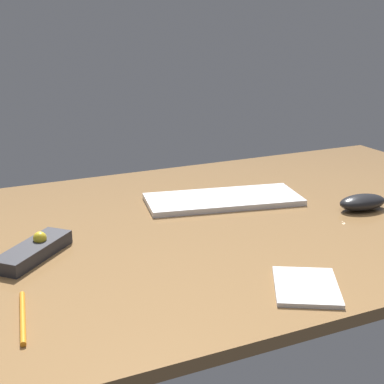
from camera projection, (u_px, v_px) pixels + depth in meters
The scene contains 6 objects.
desk at pixel (231, 223), 118.85cm from camera, with size 140.00×84.00×2.00cm, color olive.
keyboard at pixel (223, 199), 128.59cm from camera, with size 34.01×13.80×1.23cm, color white.
computer_mouse at pixel (362, 202), 123.41cm from camera, with size 10.90×5.80×3.29cm, color black.
media_remote at pixel (34, 250), 99.54cm from camera, with size 15.42×15.13×3.98cm.
notepad at pixel (306, 287), 88.50cm from camera, with size 12.53×9.60×0.71cm, color silver.
pen at pixel (23, 317), 79.63cm from camera, with size 0.79×0.79×14.37cm, color orange.
Camera 1 is at (-54.78, -97.44, 42.66)cm, focal length 54.21 mm.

